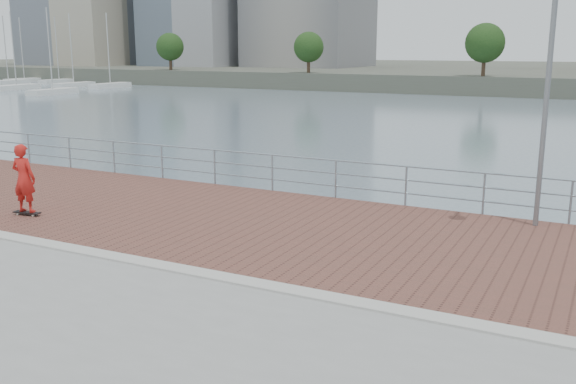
% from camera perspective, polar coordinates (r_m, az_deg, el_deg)
% --- Properties ---
extents(water, '(400.00, 400.00, 0.00)m').
position_cam_1_polar(water, '(12.82, -4.25, -16.37)').
color(water, slate).
rests_on(water, ground).
extents(brick_lane, '(40.00, 6.80, 0.02)m').
position_cam_1_polar(brick_lane, '(14.99, 2.79, -3.60)').
color(brick_lane, brown).
rests_on(brick_lane, seawall).
extents(curb, '(40.00, 0.40, 0.06)m').
position_cam_1_polar(curb, '(11.96, -4.41, -7.85)').
color(curb, '#B7B5AD').
rests_on(curb, seawall).
extents(guardrail, '(39.06, 0.06, 1.13)m').
position_cam_1_polar(guardrail, '(17.89, 7.32, 1.26)').
color(guardrail, '#8C9EA8').
rests_on(guardrail, brick_lane).
extents(street_lamp, '(0.46, 1.33, 6.29)m').
position_cam_1_polar(street_lamp, '(15.63, 22.26, 12.72)').
color(street_lamp, gray).
rests_on(street_lamp, brick_lane).
extents(skateboard, '(0.77, 0.30, 0.09)m').
position_cam_1_polar(skateboard, '(17.74, -22.19, -1.71)').
color(skateboard, black).
rests_on(skateboard, brick_lane).
extents(skateboarder, '(0.70, 0.52, 1.76)m').
position_cam_1_polar(skateboarder, '(17.55, -22.43, 1.13)').
color(skateboarder, red).
rests_on(skateboarder, skateboard).
extents(marina, '(35.66, 26.94, 11.22)m').
position_cam_1_polar(marina, '(111.63, -22.80, 8.88)').
color(marina, white).
rests_on(marina, water).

